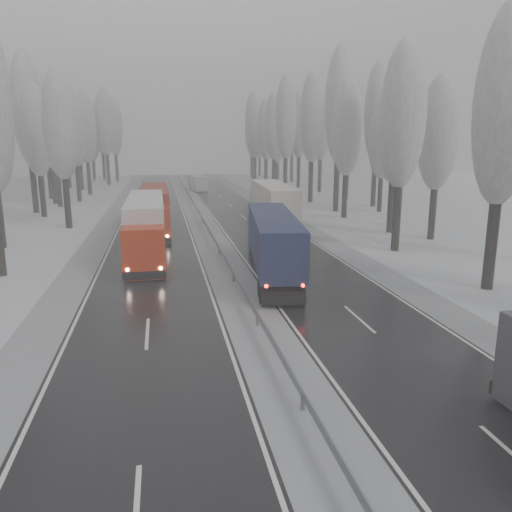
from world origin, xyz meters
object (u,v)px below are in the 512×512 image
object	(u,v)px
box_truck_distant	(198,183)
truck_red_red	(155,206)
truck_blue_box	(272,238)
truck_cream_box	(272,202)
truck_red_white	(146,223)

from	to	relation	value
box_truck_distant	truck_red_red	xyz separation A→B (m)	(-7.44, -42.00, 1.10)
truck_blue_box	truck_red_red	distance (m)	20.25
box_truck_distant	truck_blue_box	bearing A→B (deg)	-96.27
truck_cream_box	truck_red_white	bearing A→B (deg)	-133.85
truck_red_white	truck_red_red	size ratio (longest dim) A/B	1.04
truck_red_red	truck_cream_box	bearing A→B (deg)	1.19
truck_blue_box	truck_red_white	size ratio (longest dim) A/B	0.95
truck_cream_box	box_truck_distant	size ratio (longest dim) A/B	2.39
truck_cream_box	box_truck_distant	bearing A→B (deg)	99.88
truck_red_white	truck_red_red	xyz separation A→B (m)	(0.61, 11.35, -0.11)
truck_blue_box	truck_red_red	bearing A→B (deg)	120.25
truck_cream_box	box_truck_distant	distance (m)	41.93
truck_cream_box	truck_red_red	size ratio (longest dim) A/B	1.08
truck_red_white	box_truck_distant	bearing A→B (deg)	81.27
truck_cream_box	truck_red_white	xyz separation A→B (m)	(-12.70, -11.70, -0.07)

